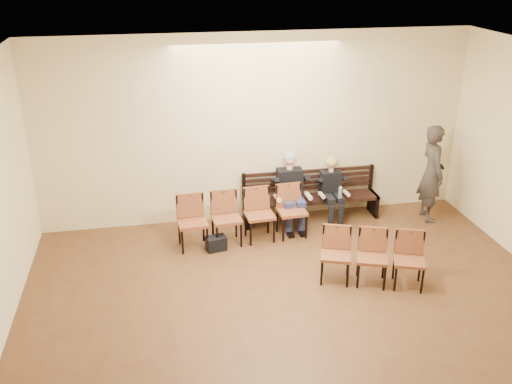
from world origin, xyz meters
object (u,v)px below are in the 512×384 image
(bench, at_px, (311,208))
(laptop, at_px, (291,199))
(seated_man, at_px, (291,190))
(bag, at_px, (216,243))
(seated_woman, at_px, (332,193))
(chair_row_front, at_px, (243,217))
(chair_row_back, at_px, (372,258))
(passerby, at_px, (433,166))
(water_bottle, at_px, (340,198))

(bench, xyz_separation_m, laptop, (-0.48, -0.28, 0.35))
(seated_man, bearing_deg, bag, -153.34)
(bench, height_order, seated_man, seated_man)
(laptop, bearing_deg, bag, -170.96)
(bench, bearing_deg, seated_woman, -18.27)
(seated_man, xyz_separation_m, seated_woman, (0.80, 0.00, -0.14))
(laptop, relative_size, chair_row_front, 0.15)
(seated_woman, xyz_separation_m, chair_row_back, (-0.08, -2.26, -0.12))
(seated_man, distance_m, passerby, 2.69)
(seated_man, height_order, laptop, seated_man)
(seated_woman, relative_size, laptop, 3.21)
(seated_man, relative_size, bag, 4.18)
(water_bottle, distance_m, chair_row_front, 1.88)
(chair_row_back, bearing_deg, water_bottle, 105.33)
(laptop, relative_size, chair_row_back, 0.22)
(seated_woman, distance_m, laptop, 0.85)
(seated_woman, bearing_deg, laptop, -169.49)
(chair_row_front, bearing_deg, chair_row_back, -49.57)
(seated_man, distance_m, water_bottle, 0.92)
(water_bottle, xyz_separation_m, passerby, (1.78, 0.01, 0.50))
(seated_man, relative_size, seated_woman, 1.24)
(seated_man, distance_m, chair_row_front, 1.14)
(bench, xyz_separation_m, seated_man, (-0.44, -0.12, 0.47))
(laptop, xyz_separation_m, chair_row_back, (0.76, -2.11, -0.14))
(seated_woman, height_order, laptop, seated_woman)
(bag, bearing_deg, bench, 24.25)
(seated_woman, bearing_deg, passerby, -8.03)
(laptop, relative_size, bag, 1.05)
(water_bottle, bearing_deg, chair_row_back, -94.24)
(water_bottle, height_order, bag, water_bottle)
(bag, bearing_deg, passerby, 6.74)
(bench, distance_m, passerby, 2.40)
(seated_man, bearing_deg, chair_row_back, -72.24)
(seated_woman, height_order, chair_row_front, seated_woman)
(seated_woman, relative_size, passerby, 0.52)
(seated_man, bearing_deg, water_bottle, -17.24)
(bench, relative_size, chair_row_front, 1.14)
(bag, height_order, passerby, passerby)
(passerby, bearing_deg, chair_row_back, 140.06)
(chair_row_front, bearing_deg, seated_woman, 12.45)
(seated_woman, height_order, water_bottle, seated_woman)
(seated_woman, relative_size, chair_row_back, 0.72)
(seated_man, height_order, water_bottle, seated_man)
(seated_woman, distance_m, bag, 2.46)
(water_bottle, bearing_deg, seated_woman, 104.70)
(passerby, bearing_deg, water_bottle, 94.31)
(bench, relative_size, bag, 7.79)
(passerby, bearing_deg, seated_woman, 85.98)
(bag, relative_size, passerby, 0.16)
(passerby, bearing_deg, laptop, 91.75)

